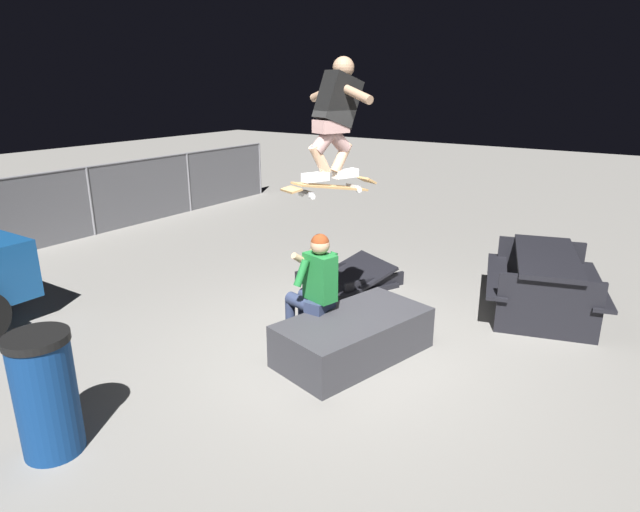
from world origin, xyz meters
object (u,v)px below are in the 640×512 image
(person_sitting_on_ledge, at_px, (314,285))
(picnic_table_back, at_px, (545,274))
(kicker_ramp, at_px, (349,280))
(trash_bin, at_px, (46,394))
(ledge_box_main, at_px, (354,337))
(skateboard, at_px, (331,187))
(skater_airborne, at_px, (336,113))

(person_sitting_on_ledge, height_order, picnic_table_back, person_sitting_on_ledge)
(kicker_ramp, distance_m, trash_bin, 4.40)
(ledge_box_main, height_order, picnic_table_back, picnic_table_back)
(ledge_box_main, relative_size, kicker_ramp, 1.18)
(skateboard, xyz_separation_m, kicker_ramp, (1.82, 0.87, -1.72))
(person_sitting_on_ledge, xyz_separation_m, kicker_ramp, (1.78, 0.63, -0.64))
(skater_airborne, xyz_separation_m, trash_bin, (-2.61, 0.91, -1.97))
(ledge_box_main, xyz_separation_m, person_sitting_on_ledge, (-0.02, 0.49, 0.48))
(ledge_box_main, xyz_separation_m, picnic_table_back, (2.33, -1.34, 0.27))
(person_sitting_on_ledge, relative_size, skateboard, 1.25)
(person_sitting_on_ledge, distance_m, trash_bin, 2.68)
(ledge_box_main, height_order, skateboard, skateboard)
(kicker_ramp, relative_size, picnic_table_back, 0.68)
(skateboard, bearing_deg, ledge_box_main, -77.25)
(ledge_box_main, bearing_deg, person_sitting_on_ledge, 92.61)
(skater_airborne, bearing_deg, trash_bin, 160.84)
(picnic_table_back, bearing_deg, person_sitting_on_ledge, 142.05)
(skateboard, bearing_deg, kicker_ramp, 25.49)
(picnic_table_back, bearing_deg, ledge_box_main, 150.06)
(ledge_box_main, bearing_deg, kicker_ramp, 32.61)
(person_sitting_on_ledge, xyz_separation_m, skater_airborne, (0.02, -0.25, 1.76))
(picnic_table_back, distance_m, trash_bin, 5.53)
(person_sitting_on_ledge, distance_m, kicker_ramp, 2.00)
(skater_airborne, height_order, picnic_table_back, skater_airborne)
(person_sitting_on_ledge, relative_size, trash_bin, 1.29)
(person_sitting_on_ledge, bearing_deg, ledge_box_main, -87.39)
(person_sitting_on_ledge, xyz_separation_m, picnic_table_back, (2.35, -1.83, -0.21))
(picnic_table_back, bearing_deg, skater_airborne, 145.89)
(ledge_box_main, relative_size, skater_airborne, 1.45)
(kicker_ramp, bearing_deg, skater_airborne, -153.33)
(skater_airborne, xyz_separation_m, picnic_table_back, (2.33, -1.58, -1.97))
(person_sitting_on_ledge, distance_m, skateboard, 1.10)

